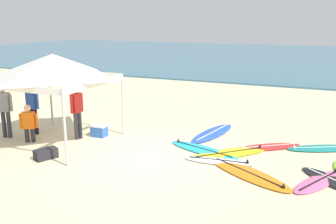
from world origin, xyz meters
name	(u,v)px	position (x,y,z in m)	size (l,w,h in m)	color
ground_plane	(147,158)	(0.00, 0.00, 0.00)	(80.00, 80.00, 0.00)	beige
sea	(279,57)	(0.00, 30.77, 0.05)	(80.00, 36.00, 0.10)	#386B84
canopy_tent	(53,66)	(-3.18, 0.17, 2.39)	(3.09, 3.09, 2.75)	#B7B7BC
surfboard_red	(269,147)	(2.98, 2.17, 0.04)	(1.97, 1.62, 0.19)	red
surfboard_yellow	(230,153)	(2.03, 1.19, 0.04)	(2.26, 2.21, 0.19)	yellow
surfboard_blue	(213,133)	(1.05, 2.84, 0.04)	(1.17, 2.60, 0.19)	blue
surfboard_pink	(319,181)	(4.42, 0.16, 0.04)	(1.38, 1.95, 0.19)	pink
surfboard_teal	(324,148)	(4.50, 2.69, 0.04)	(2.27, 1.57, 0.19)	#19847F
surfboard_orange	(248,173)	(2.79, -0.02, 0.04)	(2.57, 1.94, 0.19)	orange
surfboard_cyan	(203,150)	(1.24, 1.15, 0.04)	(2.41, 1.35, 0.19)	#23B2CC
surfboard_white	(219,161)	(1.90, 0.48, 0.04)	(1.92, 0.71, 0.19)	white
person_red	(77,109)	(-2.81, 0.69, 0.99)	(0.24, 0.55, 1.71)	#383842
person_grey	(5,108)	(-5.02, -0.11, 0.99)	(0.53, 0.31, 1.71)	#383842
person_blue	(32,105)	(-4.48, 0.54, 0.99)	(0.55, 0.24, 1.71)	black
person_orange	(29,122)	(-3.99, -0.19, 0.66)	(0.48, 0.38, 1.20)	#2D2D33
gear_bag_near_tent	(46,154)	(-2.57, -1.12, 0.14)	(0.60, 0.32, 0.28)	#232328
cooler_box	(99,131)	(-2.32, 1.15, 0.20)	(0.50, 0.36, 0.39)	#2D60B7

